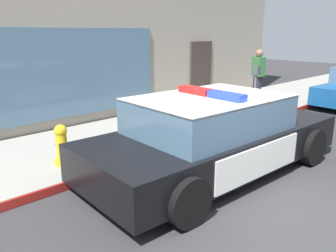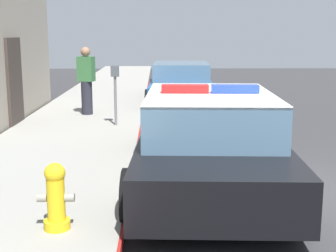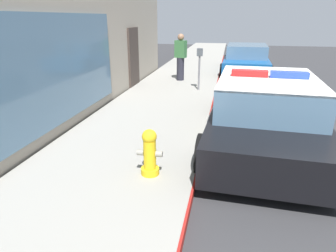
# 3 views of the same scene
# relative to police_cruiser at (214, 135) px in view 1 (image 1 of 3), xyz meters

# --- Properties ---
(ground) EXTENTS (48.00, 48.00, 0.00)m
(ground) POSITION_rel_police_cruiser_xyz_m (-0.59, -1.35, -0.68)
(ground) COLOR #303033
(sidewalk) EXTENTS (48.00, 2.85, 0.15)m
(sidewalk) POSITION_rel_police_cruiser_xyz_m (-0.59, 2.56, -0.61)
(sidewalk) COLOR gray
(sidewalk) RESTS_ON ground
(curb_red_paint) EXTENTS (28.80, 0.04, 0.14)m
(curb_red_paint) POSITION_rel_police_cruiser_xyz_m (-0.59, 1.12, -0.61)
(curb_red_paint) COLOR maroon
(curb_red_paint) RESTS_ON ground
(police_cruiser) EXTENTS (4.96, 2.34, 1.49)m
(police_cruiser) POSITION_rel_police_cruiser_xyz_m (0.00, 0.00, 0.00)
(police_cruiser) COLOR black
(police_cruiser) RESTS_ON ground
(fire_hydrant) EXTENTS (0.34, 0.39, 0.73)m
(fire_hydrant) POSITION_rel_police_cruiser_xyz_m (-1.93, 1.82, -0.18)
(fire_hydrant) COLOR gold
(fire_hydrant) RESTS_ON sidewalk
(pedestrian_on_sidewalk) EXTENTS (0.36, 0.46, 1.71)m
(pedestrian_on_sidewalk) POSITION_rel_police_cruiser_xyz_m (5.39, 2.54, 0.33)
(pedestrian_on_sidewalk) COLOR #23232D
(pedestrian_on_sidewalk) RESTS_ON sidewalk
(parking_meter) EXTENTS (0.12, 0.18, 1.34)m
(parking_meter) POSITION_rel_police_cruiser_xyz_m (3.89, 1.68, 0.40)
(parking_meter) COLOR slate
(parking_meter) RESTS_ON sidewalk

